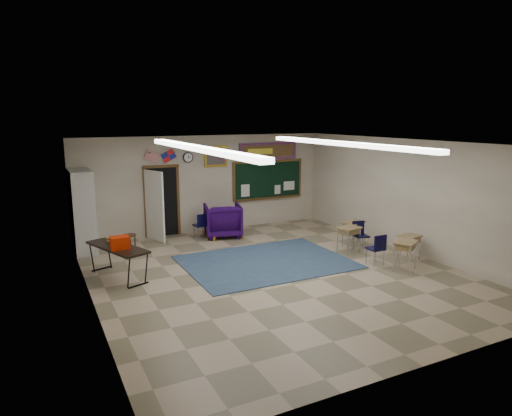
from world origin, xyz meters
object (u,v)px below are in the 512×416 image
folding_table (118,260)px  student_desk_front_left (349,239)px  wooden_stool (130,245)px  wingback_armchair (223,220)px  student_desk_front_right (353,233)px

folding_table → student_desk_front_left: bearing=-28.1°
wooden_stool → student_desk_front_left: bearing=-24.0°
student_desk_front_left → wooden_stool: (-5.25, 2.33, -0.10)m
wingback_armchair → student_desk_front_right: wingback_armchair is taller
student_desk_front_right → wooden_stool: size_ratio=1.24×
wingback_armchair → wooden_stool: 3.02m
wingback_armchair → student_desk_front_left: (2.33, -3.08, -0.10)m
folding_table → student_desk_front_right: bearing=-23.5°
student_desk_front_left → student_desk_front_right: (0.50, 0.45, 0.00)m
wingback_armchair → folding_table: bearing=47.8°
wingback_armchair → student_desk_front_left: 3.87m
wingback_armchair → student_desk_front_right: bearing=151.5°
wingback_armchair → student_desk_front_left: wingback_armchair is taller
student_desk_front_left → student_desk_front_right: size_ratio=0.99×
student_desk_front_left → wooden_stool: 5.74m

